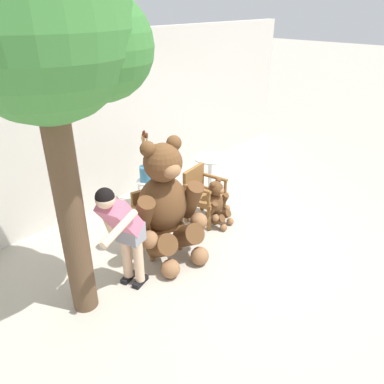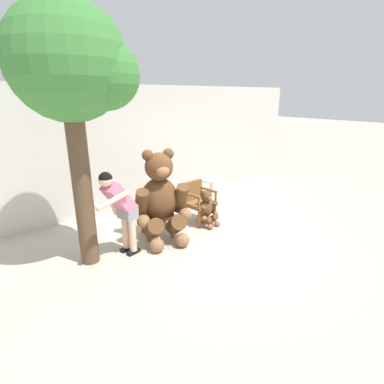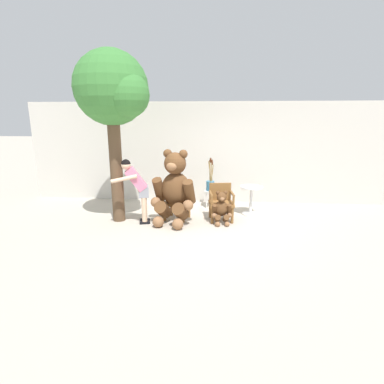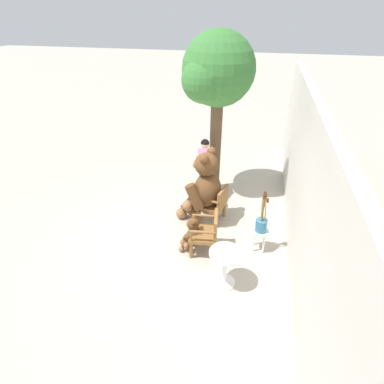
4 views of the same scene
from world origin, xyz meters
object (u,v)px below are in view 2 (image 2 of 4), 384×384
object	(u,v)px
teddy_bear_large	(161,197)
round_side_table	(211,189)
person_visitor	(120,205)
wooden_chair_right	(198,200)
white_stool	(162,196)
wooden_chair_left	(156,211)
teddy_bear_small	(207,208)
brush_bucket	(162,183)
patio_tree	(74,69)

from	to	relation	value
teddy_bear_large	round_side_table	world-z (taller)	teddy_bear_large
person_visitor	wooden_chair_right	bearing A→B (deg)	11.89
wooden_chair_right	person_visitor	xyz separation A→B (m)	(-1.89, -0.40, 0.43)
wooden_chair_right	white_stool	world-z (taller)	wooden_chair_right
wooden_chair_left	teddy_bear_small	world-z (taller)	wooden_chair_left
teddy_bear_large	wooden_chair_right	bearing A→B (deg)	14.26
wooden_chair_left	teddy_bear_small	xyz separation A→B (m)	(1.04, -0.28, -0.09)
teddy_bear_large	person_visitor	xyz separation A→B (m)	(-0.83, -0.13, 0.07)
wooden_chair_left	teddy_bear_small	distance (m)	1.08
wooden_chair_left	teddy_bear_large	size ratio (longest dim) A/B	0.51
teddy_bear_small	person_visitor	world-z (taller)	person_visitor
wooden_chair_left	brush_bucket	size ratio (longest dim) A/B	0.97
person_visitor	round_side_table	distance (m)	2.82
white_stool	round_side_table	world-z (taller)	round_side_table
person_visitor	round_side_table	size ratio (longest dim) A/B	2.07
wooden_chair_left	brush_bucket	distance (m)	1.27
wooden_chair_right	patio_tree	world-z (taller)	patio_tree
wooden_chair_right	person_visitor	size ratio (longest dim) A/B	0.58
white_stool	teddy_bear_large	bearing A→B (deg)	-121.48
wooden_chair_right	teddy_bear_small	bearing A→B (deg)	-87.26
brush_bucket	white_stool	bearing A→B (deg)	171.06
person_visitor	patio_tree	distance (m)	2.06
patio_tree	person_visitor	bearing A→B (deg)	-13.82
wooden_chair_left	person_visitor	size ratio (longest dim) A/B	0.58
teddy_bear_large	brush_bucket	xyz separation A→B (m)	(0.78, 1.28, -0.16)
wooden_chair_right	person_visitor	bearing A→B (deg)	-168.11
round_side_table	patio_tree	xyz separation A→B (m)	(-3.09, -0.75, 2.45)
brush_bucket	patio_tree	world-z (taller)	patio_tree
person_visitor	brush_bucket	world-z (taller)	person_visitor
wooden_chair_left	brush_bucket	xyz separation A→B (m)	(0.75, 1.01, 0.20)
person_visitor	patio_tree	xyz separation A→B (m)	(-0.44, 0.11, 2.01)
wooden_chair_left	round_side_table	world-z (taller)	wooden_chair_left
wooden_chair_right	brush_bucket	bearing A→B (deg)	105.29
wooden_chair_right	round_side_table	distance (m)	0.88
teddy_bear_large	white_stool	world-z (taller)	teddy_bear_large
teddy_bear_small	patio_tree	size ratio (longest dim) A/B	0.20
teddy_bear_large	round_side_table	xyz separation A→B (m)	(1.82, 0.73, -0.38)
white_stool	person_visitor	bearing A→B (deg)	-138.92
wooden_chair_right	white_stool	xyz separation A→B (m)	(-0.28, 1.01, -0.11)
teddy_bear_small	patio_tree	world-z (taller)	patio_tree
person_visitor	patio_tree	size ratio (longest dim) A/B	0.39
teddy_bear_small	white_stool	xyz separation A→B (m)	(-0.29, 1.29, -0.02)
person_visitor	white_stool	xyz separation A→B (m)	(1.61, 1.41, -0.54)
wooden_chair_left	teddy_bear_large	xyz separation A→B (m)	(-0.03, -0.27, 0.36)
teddy_bear_small	brush_bucket	bearing A→B (deg)	102.63
wooden_chair_right	person_visitor	world-z (taller)	person_visitor
teddy_bear_small	white_stool	distance (m)	1.32
white_stool	wooden_chair_right	bearing A→B (deg)	-74.61
teddy_bear_large	patio_tree	world-z (taller)	patio_tree
wooden_chair_left	patio_tree	world-z (taller)	patio_tree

